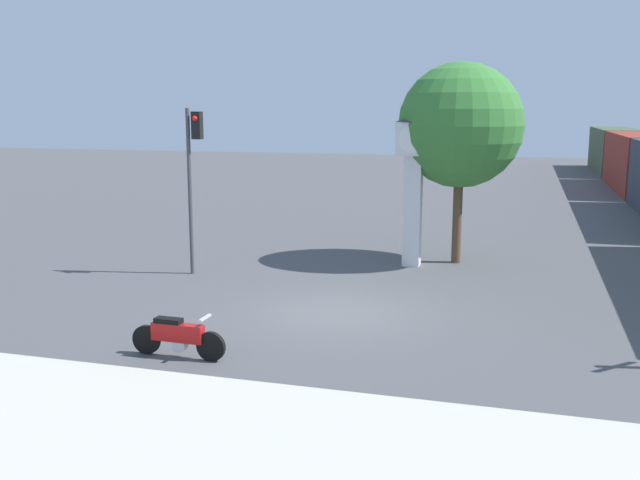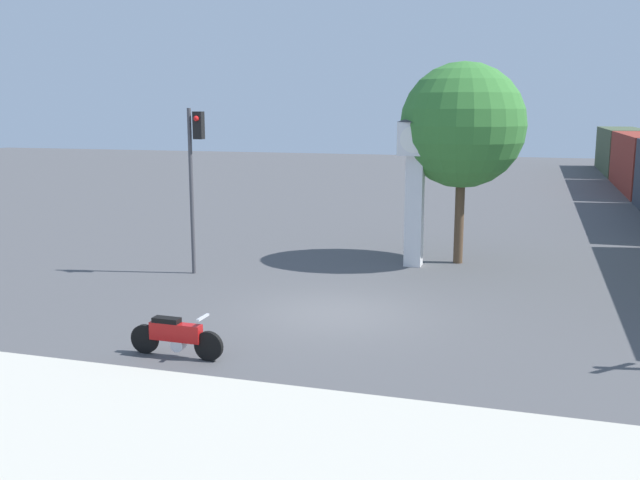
% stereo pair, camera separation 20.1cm
% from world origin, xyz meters
% --- Properties ---
extents(ground_plane, '(120.00, 120.00, 0.00)m').
position_xyz_m(ground_plane, '(0.00, 0.00, 0.00)').
color(ground_plane, '#4C4C4F').
extents(sidewalk_strip, '(36.00, 6.00, 0.10)m').
position_xyz_m(sidewalk_strip, '(0.00, -7.91, 0.05)').
color(sidewalk_strip, '#BCB7A8').
rests_on(sidewalk_strip, ground_plane).
extents(motorcycle, '(2.05, 0.44, 0.90)m').
position_xyz_m(motorcycle, '(-2.24, -3.91, 0.43)').
color(motorcycle, black).
rests_on(motorcycle, ground_plane).
extents(clock_tower, '(1.22, 1.22, 4.73)m').
position_xyz_m(clock_tower, '(0.96, 5.92, 3.13)').
color(clock_tower, white).
rests_on(clock_tower, ground_plane).
extents(traffic_light, '(0.50, 0.35, 4.95)m').
position_xyz_m(traffic_light, '(-5.13, 2.93, 3.37)').
color(traffic_light, '#47474C').
rests_on(traffic_light, ground_plane).
extents(street_tree, '(3.93, 3.93, 6.39)m').
position_xyz_m(street_tree, '(2.28, 6.74, 4.41)').
color(street_tree, brown).
rests_on(street_tree, ground_plane).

